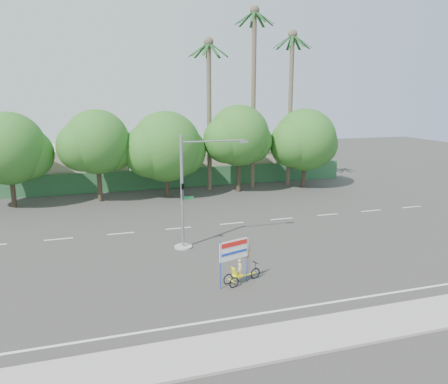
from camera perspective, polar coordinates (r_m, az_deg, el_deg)
name	(u,v)px	position (r m, az deg, el deg)	size (l,w,h in m)	color
ground	(243,267)	(24.49, 2.47, -9.72)	(120.00, 120.00, 0.00)	#33302D
sidewalk_near	(307,336)	(18.32, 10.83, -17.97)	(50.00, 2.40, 0.12)	gray
fence	(171,178)	(44.26, -6.95, 1.77)	(38.00, 0.08, 2.00)	#336B3D
building_left	(67,167)	(47.90, -19.85, 3.15)	(12.00, 8.00, 4.00)	beige
building_right	(232,161)	(50.39, 1.08, 4.12)	(14.00, 8.00, 3.60)	beige
tree_far_left	(8,151)	(40.05, -26.38, 4.84)	(7.14, 6.00, 7.96)	#473828
tree_left	(96,144)	(39.51, -16.32, 5.99)	(6.66, 5.60, 8.07)	#473828
tree_center	(165,149)	(40.14, -7.65, 5.63)	(7.62, 6.40, 7.85)	#473828
tree_right	(238,138)	(41.79, 1.89, 7.08)	(6.90, 5.80, 8.36)	#473828
tree_far_right	(304,142)	(44.63, 10.46, 6.47)	(7.38, 6.20, 7.94)	#473828
palm_tall	(254,82)	(43.72, 3.89, 14.17)	(3.73, 3.79, 17.45)	#70604C
palm_mid	(291,93)	(45.29, 8.72, 12.66)	(3.73, 3.79, 15.45)	#70604C
palm_short	(209,99)	(42.29, -1.97, 12.07)	(3.73, 3.79, 14.45)	#70604C
traffic_signal	(187,202)	(26.64, -4.82, -1.27)	(4.72, 1.10, 7.00)	gray
trike_billboard	(238,265)	(22.06, 1.83, -9.52)	(2.42, 1.02, 2.47)	black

